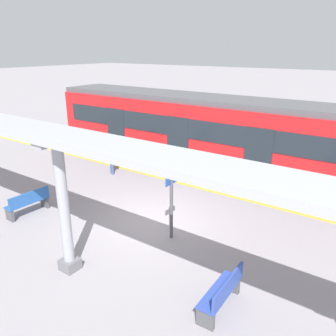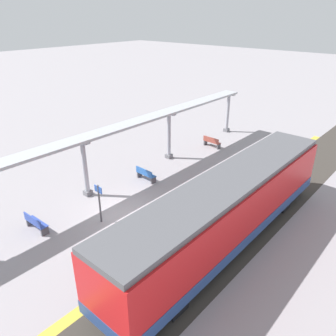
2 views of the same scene
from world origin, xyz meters
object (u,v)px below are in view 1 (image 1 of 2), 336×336
Objects in this scene: train_near_carriage at (193,131)px; bench_near_end at (28,202)px; canopy_pillar_third at (64,207)px; passenger_waiting_near_edge at (111,151)px; bench_mid_platform at (223,292)px; platform_info_sign at (171,198)px.

bench_near_end is at bearing -15.83° from train_near_carriage.
canopy_pillar_third reaches higher than train_near_carriage.
train_near_carriage is 9.72× the size of bench_near_end.
canopy_pillar_third is at bearing 70.77° from bench_near_end.
canopy_pillar_third is 7.26m from passenger_waiting_near_edge.
train_near_carriage is 8.58× the size of passenger_waiting_near_edge.
train_near_carriage is 9.74× the size of bench_mid_platform.
passenger_waiting_near_edge is at bearing -121.30° from bench_mid_platform.
train_near_carriage is 7.87m from bench_near_end.
canopy_pillar_third is at bearing -75.98° from bench_mid_platform.
train_near_carriage is 8.88m from canopy_pillar_third.
bench_near_end is 0.69× the size of platform_info_sign.
passenger_waiting_near_edge is at bearing -144.82° from canopy_pillar_third.
canopy_pillar_third reaches higher than bench_mid_platform.
passenger_waiting_near_edge reaches higher than bench_near_end.
train_near_carriage is 6.70× the size of platform_info_sign.
canopy_pillar_third is 2.34× the size of bench_near_end.
train_near_carriage is at bearing 137.55° from passenger_waiting_near_edge.
passenger_waiting_near_edge is at bearing -119.34° from platform_info_sign.
bench_near_end is 7.62m from bench_mid_platform.
bench_mid_platform is at bearing 35.35° from train_near_carriage.
canopy_pillar_third is at bearing -23.83° from platform_info_sign.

